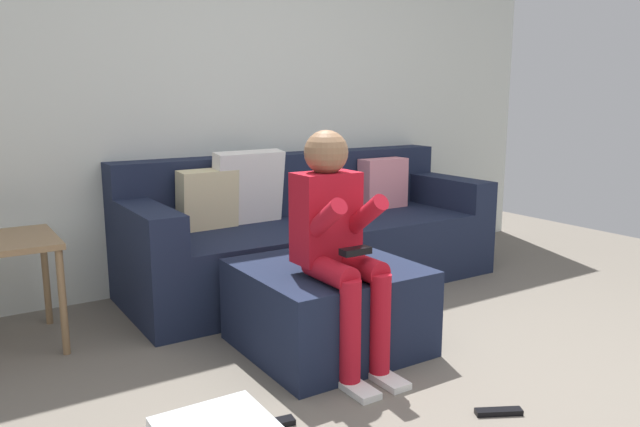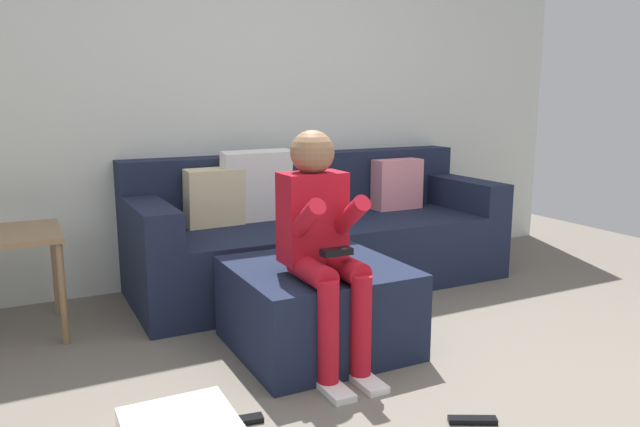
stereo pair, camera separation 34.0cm
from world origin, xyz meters
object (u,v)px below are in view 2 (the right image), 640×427
Objects in this scene: couch_sectional at (317,235)px; remote_near_ottoman at (473,420)px; person_seated at (321,235)px; remote_by_storage_bin at (241,421)px; ottoman at (317,307)px.

couch_sectional is 1.96m from remote_near_ottoman.
remote_by_storage_bin is at bearing -147.50° from person_seated.
ottoman is 0.82m from remote_by_storage_bin.
couch_sectional is 1.34m from person_seated.
couch_sectional is 13.14× the size of remote_near_ottoman.
person_seated reaches higher than ottoman.
ottoman is 4.30× the size of remote_near_ottoman.
person_seated is (-0.07, -0.19, 0.42)m from ottoman.
remote_near_ottoman is (0.29, -0.74, -0.62)m from person_seated.
remote_near_ottoman is (0.21, -0.93, -0.20)m from ottoman.
couch_sectional reaches higher than remote_by_storage_bin.
couch_sectional reaches higher than remote_near_ottoman.
person_seated is at bearing 41.09° from remote_by_storage_bin.
couch_sectional is at bearing 109.48° from remote_near_ottoman.
remote_by_storage_bin is at bearing -125.91° from couch_sectional.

